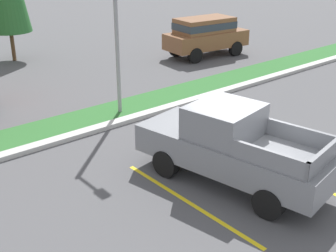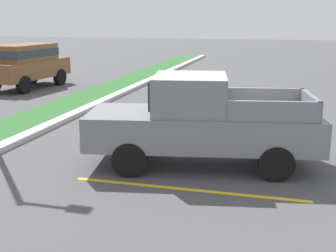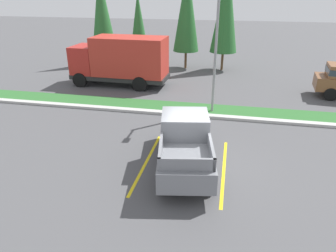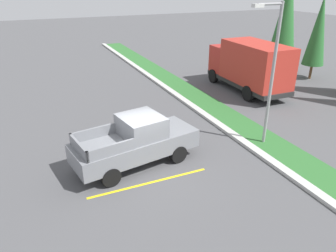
{
  "view_description": "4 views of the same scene",
  "coord_description": "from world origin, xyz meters",
  "px_view_note": "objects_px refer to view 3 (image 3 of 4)",
  "views": [
    {
      "loc": [
        -8.42,
        -7.15,
        6.02
      ],
      "look_at": [
        -0.65,
        2.1,
        0.92
      ],
      "focal_mm": 47.74,
      "sensor_mm": 36.0,
      "label": 1
    },
    {
      "loc": [
        -10.07,
        -2.0,
        3.36
      ],
      "look_at": [
        -0.09,
        0.66,
        0.8
      ],
      "focal_mm": 47.21,
      "sensor_mm": 36.0,
      "label": 2
    },
    {
      "loc": [
        1.07,
        -10.78,
        6.47
      ],
      "look_at": [
        -1.24,
        0.52,
        1.33
      ],
      "focal_mm": 33.33,
      "sensor_mm": 36.0,
      "label": 3
    },
    {
      "loc": [
        10.77,
        -3.78,
        7.09
      ],
      "look_at": [
        -0.83,
        1.38,
        1.28
      ],
      "focal_mm": 34.25,
      "sensor_mm": 36.0,
      "label": 4
    }
  ],
  "objects_px": {
    "cypress_tree_left_inner": "(138,23)",
    "cargo_truck_distant": "(121,59)",
    "street_light": "(216,46)",
    "cypress_tree_leftmost": "(102,9)",
    "pickup_truck_main": "(185,142)",
    "cypress_tree_right_inner": "(226,8)",
    "cypress_tree_center": "(187,9)"
  },
  "relations": [
    {
      "from": "pickup_truck_main",
      "to": "cypress_tree_right_inner",
      "type": "distance_m",
      "value": 16.62
    },
    {
      "from": "street_light",
      "to": "pickup_truck_main",
      "type": "bearing_deg",
      "value": -96.25
    },
    {
      "from": "street_light",
      "to": "cypress_tree_left_inner",
      "type": "height_order",
      "value": "street_light"
    },
    {
      "from": "cypress_tree_leftmost",
      "to": "cypress_tree_right_inner",
      "type": "relative_size",
      "value": 0.94
    },
    {
      "from": "cargo_truck_distant",
      "to": "cypress_tree_right_inner",
      "type": "relative_size",
      "value": 0.81
    },
    {
      "from": "cypress_tree_leftmost",
      "to": "cypress_tree_center",
      "type": "height_order",
      "value": "cypress_tree_center"
    },
    {
      "from": "cypress_tree_leftmost",
      "to": "cargo_truck_distant",
      "type": "bearing_deg",
      "value": -58.62
    },
    {
      "from": "street_light",
      "to": "cypress_tree_left_inner",
      "type": "relative_size",
      "value": 1.02
    },
    {
      "from": "cypress_tree_left_inner",
      "to": "cypress_tree_right_inner",
      "type": "xyz_separation_m",
      "value": [
        7.39,
        -0.48,
        1.36
      ]
    },
    {
      "from": "cypress_tree_center",
      "to": "cypress_tree_right_inner",
      "type": "bearing_deg",
      "value": -0.88
    },
    {
      "from": "cypress_tree_leftmost",
      "to": "cypress_tree_left_inner",
      "type": "bearing_deg",
      "value": 5.64
    },
    {
      "from": "pickup_truck_main",
      "to": "cypress_tree_leftmost",
      "type": "height_order",
      "value": "cypress_tree_leftmost"
    },
    {
      "from": "street_light",
      "to": "cypress_tree_right_inner",
      "type": "relative_size",
      "value": 0.75
    },
    {
      "from": "pickup_truck_main",
      "to": "cargo_truck_distant",
      "type": "xyz_separation_m",
      "value": [
        -6.08,
        10.13,
        0.81
      ]
    },
    {
      "from": "street_light",
      "to": "cypress_tree_center",
      "type": "height_order",
      "value": "cypress_tree_center"
    },
    {
      "from": "pickup_truck_main",
      "to": "cypress_tree_left_inner",
      "type": "xyz_separation_m",
      "value": [
        -6.67,
        16.61,
        2.6
      ]
    },
    {
      "from": "pickup_truck_main",
      "to": "cypress_tree_leftmost",
      "type": "distance_m",
      "value": 19.39
    },
    {
      "from": "cypress_tree_leftmost",
      "to": "cypress_tree_left_inner",
      "type": "distance_m",
      "value": 3.36
    },
    {
      "from": "cypress_tree_left_inner",
      "to": "cypress_tree_center",
      "type": "distance_m",
      "value": 4.45
    },
    {
      "from": "cypress_tree_leftmost",
      "to": "cypress_tree_center",
      "type": "bearing_deg",
      "value": -0.95
    },
    {
      "from": "cypress_tree_center",
      "to": "cypress_tree_left_inner",
      "type": "bearing_deg",
      "value": 174.15
    },
    {
      "from": "street_light",
      "to": "cypress_tree_leftmost",
      "type": "height_order",
      "value": "cypress_tree_leftmost"
    },
    {
      "from": "pickup_truck_main",
      "to": "cypress_tree_leftmost",
      "type": "xyz_separation_m",
      "value": [
        -9.84,
        16.3,
        3.68
      ]
    },
    {
      "from": "cypress_tree_left_inner",
      "to": "cypress_tree_leftmost",
      "type": "bearing_deg",
      "value": -174.36
    },
    {
      "from": "cargo_truck_distant",
      "to": "street_light",
      "type": "bearing_deg",
      "value": -31.93
    },
    {
      "from": "pickup_truck_main",
      "to": "cypress_tree_center",
      "type": "relative_size",
      "value": 0.66
    },
    {
      "from": "street_light",
      "to": "cypress_tree_right_inner",
      "type": "height_order",
      "value": "cypress_tree_right_inner"
    },
    {
      "from": "cargo_truck_distant",
      "to": "pickup_truck_main",
      "type": "bearing_deg",
      "value": -59.05
    },
    {
      "from": "pickup_truck_main",
      "to": "cypress_tree_right_inner",
      "type": "relative_size",
      "value": 0.64
    },
    {
      "from": "cargo_truck_distant",
      "to": "cypress_tree_center",
      "type": "relative_size",
      "value": 0.83
    },
    {
      "from": "cargo_truck_distant",
      "to": "street_light",
      "type": "distance_m",
      "value": 8.14
    },
    {
      "from": "cypress_tree_left_inner",
      "to": "cargo_truck_distant",
      "type": "bearing_deg",
      "value": -84.8
    }
  ]
}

